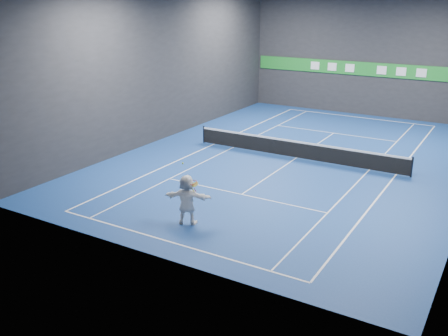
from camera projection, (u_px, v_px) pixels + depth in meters
The scene contains 18 objects.
ground at pixel (296, 158), 28.10m from camera, with size 26.00×26.00×0.00m, color navy.
wall_back at pixel (367, 55), 37.24m from camera, with size 18.00×0.10×9.00m, color #262629.
wall_front at pixel (145, 130), 16.07m from camera, with size 18.00×0.10×9.00m, color #262629.
wall_left at pixel (165, 67), 31.00m from camera, with size 0.10×26.00×9.00m, color #262629.
baseline_near at pixel (170, 242), 18.42m from camera, with size 10.98×0.08×0.01m, color white.
baseline_far at pixel (358, 117), 37.78m from camera, with size 10.98×0.08×0.01m, color white.
sideline_doubles_left at pixel (214, 144), 30.75m from camera, with size 0.08×23.78×0.01m, color white.
sideline_doubles_right at pixel (396, 175), 25.45m from camera, with size 0.08×23.78×0.01m, color white.
sideline_singles_left at pixel (233, 147), 30.09m from camera, with size 0.06×23.78×0.01m, color white.
sideline_singles_right at pixel (369, 170), 26.12m from camera, with size 0.06×23.78×0.01m, color white.
service_line_near at pixel (242, 194), 22.89m from camera, with size 8.23×0.06×0.01m, color white.
service_line_far at pixel (334, 133), 33.31m from camera, with size 8.23×0.06×0.01m, color white.
center_service_line at pixel (296, 158), 28.10m from camera, with size 0.06×12.80×0.01m, color white.
player at pixel (187, 200), 19.63m from camera, with size 1.89×0.60×2.04m, color white.
tennis_ball at pixel (183, 163), 19.22m from camera, with size 0.07×0.07×0.07m, color #D5F528.
tennis_net at pixel (297, 149), 27.93m from camera, with size 12.50×0.10×1.07m.
sponsor_banner at pixel (366, 69), 37.51m from camera, with size 17.64×0.11×1.00m.
tennis_racket at pixel (193, 184), 19.31m from camera, with size 0.47×0.40×0.50m.
Camera 1 is at (10.16, -25.11, 8.53)m, focal length 40.00 mm.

